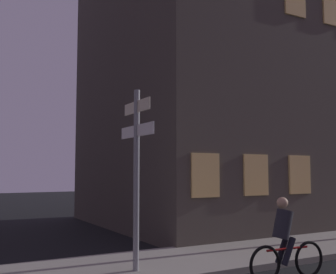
# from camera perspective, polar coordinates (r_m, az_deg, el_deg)

# --- Properties ---
(sidewalk_kerb) EXTENTS (40.00, 2.70, 0.14)m
(sidewalk_kerb) POSITION_cam_1_polar(r_m,az_deg,el_deg) (8.76, -10.78, -18.21)
(sidewalk_kerb) COLOR gray
(sidewalk_kerb) RESTS_ON ground_plane
(signpost) EXTENTS (0.12, 1.51, 3.64)m
(signpost) POSITION_cam_1_polar(r_m,az_deg,el_deg) (8.32, -4.43, -3.62)
(signpost) COLOR gray
(signpost) RESTS_ON sidewalk_kerb
(cyclist) EXTENTS (1.82, 0.35, 1.61)m
(cyclist) POSITION_cam_1_polar(r_m,az_deg,el_deg) (8.48, 16.07, -13.90)
(cyclist) COLOR black
(cyclist) RESTS_ON ground_plane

